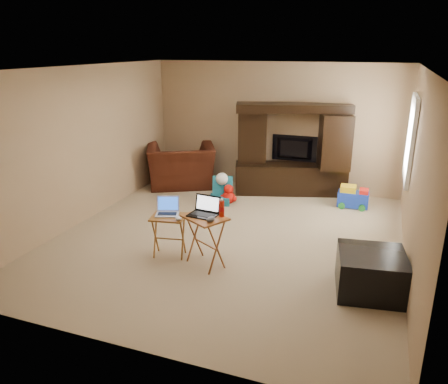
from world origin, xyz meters
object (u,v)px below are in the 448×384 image
at_px(ottoman, 371,273).
at_px(tray_table_right, 205,241).
at_px(recliner, 181,165).
at_px(push_toy, 353,197).
at_px(laptop_right, 203,207).
at_px(tray_table_left, 169,236).
at_px(laptop_left, 167,207).
at_px(entertainment_center, 292,149).
at_px(child_rocker, 220,191).
at_px(mouse_right, 211,219).
at_px(television, 294,149).
at_px(water_bottle, 222,209).
at_px(mouse_left, 178,218).
at_px(plush_toy, 229,194).

bearing_deg(ottoman, tray_table_right, -178.54).
bearing_deg(recliner, ottoman, 114.69).
relative_size(push_toy, tray_table_right, 0.79).
bearing_deg(laptop_right, tray_table_right, -20.79).
distance_m(tray_table_left, tray_table_right, 0.58).
height_order(push_toy, laptop_left, laptop_left).
bearing_deg(entertainment_center, child_rocker, -152.65).
relative_size(ottoman, mouse_right, 5.45).
bearing_deg(television, mouse_right, 84.31).
bearing_deg(television, push_toy, 151.94).
xyz_separation_m(entertainment_center, water_bottle, (-0.22, -3.29, -0.08)).
bearing_deg(child_rocker, water_bottle, -84.20).
relative_size(push_toy, laptop_left, 1.76).
height_order(recliner, laptop_left, recliner).
height_order(laptop_left, mouse_right, laptop_left).
xyz_separation_m(laptop_left, mouse_left, (0.22, -0.10, -0.10)).
bearing_deg(ottoman, plush_toy, 138.47).
bearing_deg(plush_toy, water_bottle, -72.61).
relative_size(entertainment_center, plush_toy, 5.81).
relative_size(laptop_left, mouse_right, 2.20).
bearing_deg(plush_toy, entertainment_center, 47.47).
height_order(recliner, ottoman, recliner).
height_order(entertainment_center, laptop_left, entertainment_center).
distance_m(recliner, push_toy, 3.48).
bearing_deg(tray_table_right, television, 112.91).
bearing_deg(laptop_right, mouse_left, -171.74).
xyz_separation_m(tray_table_right, water_bottle, (0.20, 0.08, 0.45)).
height_order(ottoman, laptop_right, laptop_right).
xyz_separation_m(ottoman, laptop_right, (-2.13, -0.03, 0.56)).
bearing_deg(push_toy, ottoman, -83.27).
relative_size(recliner, mouse_right, 9.50).
height_order(recliner, plush_toy, recliner).
xyz_separation_m(push_toy, ottoman, (0.42, -2.89, 0.04)).
bearing_deg(plush_toy, ottoman, -41.53).
relative_size(entertainment_center, television, 2.41).
xyz_separation_m(tray_table_right, mouse_left, (-0.38, 0.01, 0.27)).
bearing_deg(push_toy, water_bottle, -118.65).
distance_m(television, mouse_left, 3.66).
height_order(tray_table_left, tray_table_right, tray_table_right).
relative_size(laptop_right, mouse_left, 3.01).
relative_size(plush_toy, mouse_right, 2.64).
distance_m(child_rocker, laptop_right, 2.44).
distance_m(laptop_left, mouse_right, 0.77).
bearing_deg(tray_table_left, laptop_right, -16.62).
distance_m(recliner, laptop_right, 3.53).
xyz_separation_m(plush_toy, laptop_left, (-0.09, -2.25, 0.53)).
distance_m(entertainment_center, plush_toy, 1.54).
relative_size(television, laptop_left, 2.89).
bearing_deg(child_rocker, laptop_right, -90.14).
bearing_deg(child_rocker, television, 33.77).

